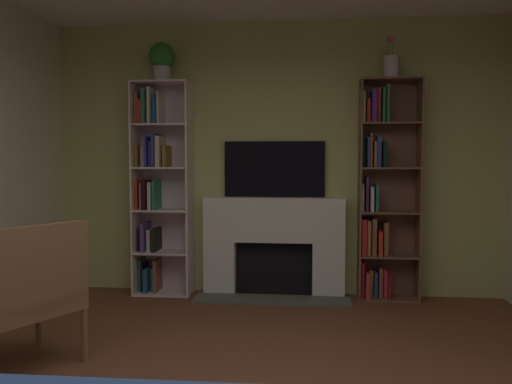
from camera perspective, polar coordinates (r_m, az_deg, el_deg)
wall_back_accent at (r=5.44m, az=2.09°, el=3.67°), size 4.74×0.06×2.81m
fireplace at (r=5.37m, az=1.96°, el=-5.73°), size 1.54×0.51×1.01m
tv at (r=5.38m, az=2.05°, el=2.52°), size 1.03×0.06×0.57m
bookshelf_left at (r=5.51m, az=-10.69°, el=0.62°), size 0.59×0.34×2.19m
bookshelf_right at (r=5.34m, az=13.59°, el=-0.37°), size 0.59×0.28×2.19m
potted_plant at (r=5.56m, az=-10.26°, el=14.07°), size 0.27×0.27×0.40m
vase_with_flowers at (r=5.37m, az=14.58°, el=13.21°), size 0.15×0.15×0.41m
armchair at (r=3.78m, az=-24.05°, el=-10.30°), size 0.83×0.88×0.98m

